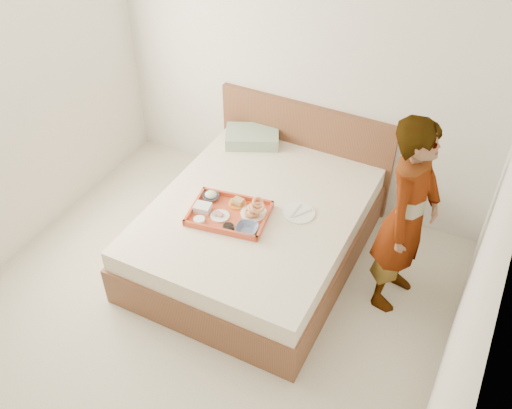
{
  "coord_description": "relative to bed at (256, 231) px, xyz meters",
  "views": [
    {
      "loc": [
        1.65,
        -2.07,
        3.5
      ],
      "look_at": [
        0.14,
        0.9,
        0.65
      ],
      "focal_mm": 40.13,
      "sensor_mm": 36.0,
      "label": 1
    }
  ],
  "objects": [
    {
      "name": "pillow",
      "position": [
        -0.44,
        0.8,
        0.32
      ],
      "size": [
        0.57,
        0.5,
        0.11
      ],
      "primitive_type": "cube",
      "rotation": [
        0.0,
        0.0,
        0.44
      ],
      "color": "#8B9E8E",
      "rests_on": "bed"
    },
    {
      "name": "sauce_dish",
      "position": [
        -0.06,
        -0.34,
        0.3
      ],
      "size": [
        0.1,
        0.1,
        0.03
      ],
      "primitive_type": "cylinder",
      "rotation": [
        0.0,
        0.0,
        0.17
      ],
      "color": "black",
      "rests_on": "tray"
    },
    {
      "name": "navy_bowl_big",
      "position": [
        0.07,
        -0.3,
        0.3
      ],
      "size": [
        0.2,
        0.2,
        0.04
      ],
      "primitive_type": "imported",
      "rotation": [
        0.0,
        0.0,
        0.17
      ],
      "color": "#162349",
      "rests_on": "tray"
    },
    {
      "name": "ground",
      "position": [
        -0.09,
        -1.0,
        -0.27
      ],
      "size": [
        3.5,
        4.0,
        0.01
      ],
      "primitive_type": "cube",
      "color": "beige",
      "rests_on": "ground"
    },
    {
      "name": "bed",
      "position": [
        0.0,
        0.0,
        0.0
      ],
      "size": [
        1.65,
        2.0,
        0.53
      ],
      "primitive_type": "cube",
      "color": "brown",
      "rests_on": "ground"
    },
    {
      "name": "cheese_round",
      "position": [
        -0.3,
        -0.37,
        0.3
      ],
      "size": [
        0.1,
        0.1,
        0.03
      ],
      "primitive_type": "cylinder",
      "rotation": [
        0.0,
        0.0,
        0.17
      ],
      "color": "white",
      "rests_on": "tray"
    },
    {
      "name": "headboard",
      "position": [
        0.0,
        0.97,
        0.21
      ],
      "size": [
        1.65,
        0.06,
        0.95
      ],
      "primitive_type": "cube",
      "color": "brown",
      "rests_on": "ground"
    },
    {
      "name": "wall_right",
      "position": [
        1.66,
        -1.0,
        1.04
      ],
      "size": [
        0.01,
        4.0,
        2.6
      ],
      "primitive_type": "cube",
      "color": "silver",
      "rests_on": "ground"
    },
    {
      "name": "bread_plate",
      "position": [
        -0.14,
        -0.05,
        0.29
      ],
      "size": [
        0.17,
        0.17,
        0.01
      ],
      "primitive_type": "cylinder",
      "rotation": [
        0.0,
        0.0,
        0.17
      ],
      "color": "orange",
      "rests_on": "tray"
    },
    {
      "name": "meat_plate",
      "position": [
        -0.19,
        -0.25,
        0.29
      ],
      "size": [
        0.17,
        0.17,
        0.01
      ],
      "primitive_type": "cylinder",
      "rotation": [
        0.0,
        0.0,
        0.17
      ],
      "color": "white",
      "rests_on": "tray"
    },
    {
      "name": "dinner_plate",
      "position": [
        0.34,
        0.08,
        0.27
      ],
      "size": [
        0.33,
        0.33,
        0.01
      ],
      "primitive_type": "cylinder",
      "rotation": [
        0.0,
        0.0,
        -0.38
      ],
      "color": "white",
      "rests_on": "bed"
    },
    {
      "name": "prawn_plate",
      "position": [
        0.03,
        -0.1,
        0.29
      ],
      "size": [
        0.24,
        0.24,
        0.01
      ],
      "primitive_type": "cylinder",
      "rotation": [
        0.0,
        0.0,
        0.17
      ],
      "color": "white",
      "rests_on": "tray"
    },
    {
      "name": "tray",
      "position": [
        -0.14,
        -0.19,
        0.29
      ],
      "size": [
        0.67,
        0.53,
        0.05
      ],
      "primitive_type": "cube",
      "rotation": [
        0.0,
        0.0,
        0.17
      ],
      "color": "#CE5330",
      "rests_on": "bed"
    },
    {
      "name": "wall_back",
      "position": [
        -0.09,
        1.0,
        1.04
      ],
      "size": [
        3.5,
        0.01,
        2.6
      ],
      "primitive_type": "cube",
      "color": "silver",
      "rests_on": "ground"
    },
    {
      "name": "plastic_tub",
      "position": [
        -0.34,
        -0.25,
        0.31
      ],
      "size": [
        0.14,
        0.12,
        0.05
      ],
      "primitive_type": "cube",
      "rotation": [
        0.0,
        0.0,
        0.17
      ],
      "color": "silver",
      "rests_on": "tray"
    },
    {
      "name": "person",
      "position": [
        1.15,
        0.1,
        0.54
      ],
      "size": [
        0.47,
        0.64,
        1.61
      ],
      "primitive_type": "imported",
      "rotation": [
        0.0,
        0.0,
        1.42
      ],
      "color": "white",
      "rests_on": "ground"
    },
    {
      "name": "salad_bowl",
      "position": [
        -0.36,
        -0.09,
        0.3
      ],
      "size": [
        0.15,
        0.15,
        0.04
      ],
      "primitive_type": "imported",
      "rotation": [
        0.0,
        0.0,
        0.17
      ],
      "color": "#162349",
      "rests_on": "tray"
    }
  ]
}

